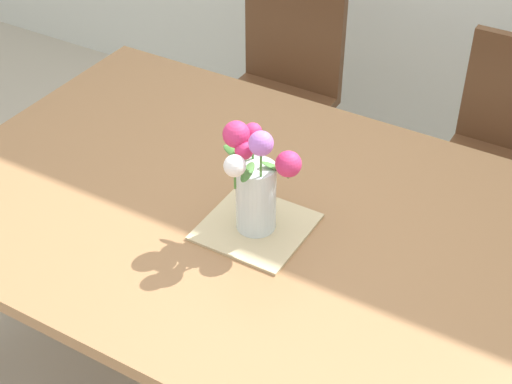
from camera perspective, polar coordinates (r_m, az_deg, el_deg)
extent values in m
plane|color=#B7AD99|center=(2.60, 0.15, -14.00)|extent=(12.00, 12.00, 0.00)
cube|color=#9E7047|center=(2.09, 0.18, -2.00)|extent=(1.85, 1.19, 0.04)
cylinder|color=#9E7047|center=(3.04, -8.73, 3.29)|extent=(0.07, 0.07, 0.68)
cube|color=brown|center=(3.02, 0.96, 6.17)|extent=(0.42, 0.42, 0.04)
cylinder|color=brown|center=(2.95, 2.22, -0.28)|extent=(0.04, 0.04, 0.44)
cylinder|color=brown|center=(3.10, -3.62, 1.79)|extent=(0.04, 0.04, 0.44)
cylinder|color=brown|center=(3.22, 5.30, 3.13)|extent=(0.04, 0.04, 0.44)
cylinder|color=brown|center=(3.35, -0.24, 4.92)|extent=(0.04, 0.04, 0.44)
cube|color=brown|center=(3.06, 2.82, 11.44)|extent=(0.42, 0.04, 0.42)
cube|color=brown|center=(2.77, 17.38, 0.94)|extent=(0.42, 0.42, 0.04)
cylinder|color=brown|center=(2.80, 11.97, -3.73)|extent=(0.04, 0.04, 0.44)
cylinder|color=brown|center=(3.08, 14.34, 0.15)|extent=(0.04, 0.04, 0.44)
cube|color=#CCB789|center=(2.03, 0.00, -2.59)|extent=(0.27, 0.27, 0.01)
cylinder|color=silver|center=(1.97, 0.00, -0.38)|extent=(0.10, 0.10, 0.19)
sphere|color=#B266C6|center=(1.82, 0.37, 3.62)|extent=(0.06, 0.06, 0.06)
cylinder|color=#478438|center=(1.85, 0.36, 2.25)|extent=(0.01, 0.01, 0.11)
sphere|color=#D12D66|center=(1.87, -1.47, 4.29)|extent=(0.07, 0.07, 0.07)
cylinder|color=#478438|center=(1.90, -1.45, 3.07)|extent=(0.01, 0.01, 0.10)
sphere|color=#D12D66|center=(1.87, 2.41, 2.08)|extent=(0.07, 0.07, 0.07)
cylinder|color=#478438|center=(1.88, 2.40, 1.57)|extent=(0.01, 0.01, 0.04)
sphere|color=#EFD14C|center=(1.91, -0.70, 3.58)|extent=(0.05, 0.05, 0.05)
cylinder|color=#478438|center=(1.93, -0.69, 2.90)|extent=(0.01, 0.01, 0.06)
sphere|color=#D12D66|center=(1.89, -0.34, 4.50)|extent=(0.05, 0.05, 0.05)
cylinder|color=#478438|center=(1.92, -0.33, 3.38)|extent=(0.01, 0.01, 0.09)
sphere|color=#D12D66|center=(1.87, -0.89, 3.10)|extent=(0.05, 0.05, 0.05)
cylinder|color=#478438|center=(1.89, -0.88, 2.26)|extent=(0.01, 0.01, 0.07)
sphere|color=white|center=(1.82, -1.59, 1.95)|extent=(0.05, 0.05, 0.05)
cylinder|color=#478438|center=(1.84, -1.57, 1.11)|extent=(0.01, 0.01, 0.07)
ellipsoid|color=#478438|center=(1.86, -0.63, 1.49)|extent=(0.03, 0.07, 0.03)
ellipsoid|color=#478438|center=(1.90, 1.36, 1.86)|extent=(0.07, 0.05, 0.03)
ellipsoid|color=#478438|center=(1.87, 2.08, 1.72)|extent=(0.07, 0.03, 0.02)
ellipsoid|color=#478438|center=(1.94, -1.63, 2.89)|extent=(0.07, 0.03, 0.03)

